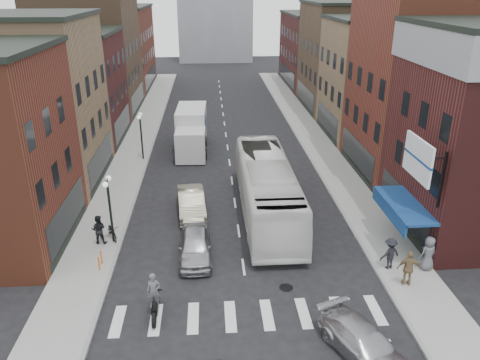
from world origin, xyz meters
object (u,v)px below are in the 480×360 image
at_px(motorcycle_rider, 154,297).
at_px(ped_right_b, 409,268).
at_px(streetlamp_far, 141,128).
at_px(sedan_left_near, 195,246).
at_px(box_truck, 191,131).
at_px(ped_right_a, 390,253).
at_px(sedan_left_far, 191,203).
at_px(billboard_sign, 419,160).
at_px(parked_bicycle, 112,231).
at_px(ped_left_solo, 99,229).
at_px(curb_car, 364,344).
at_px(streetlamp_near, 109,198).
at_px(ped_right_c, 428,253).
at_px(bike_rack, 100,260).
at_px(transit_bus, 267,188).

distance_m(motorcycle_rider, ped_right_b, 12.40).
distance_m(streetlamp_far, ped_right_b, 24.80).
height_order(motorcycle_rider, sedan_left_near, motorcycle_rider).
distance_m(box_truck, motorcycle_rider, 23.27).
bearing_deg(ped_right_a, sedan_left_far, -53.37).
bearing_deg(billboard_sign, ped_right_b, -107.24).
distance_m(sedan_left_near, ped_right_a, 10.42).
xyz_separation_m(parked_bicycle, ped_left_solo, (-0.64, -0.52, 0.42)).
bearing_deg(sedan_left_far, ped_left_solo, -149.51).
xyz_separation_m(streetlamp_far, curb_car, (11.78, -23.88, -2.24)).
bearing_deg(billboard_sign, streetlamp_near, 167.65).
relative_size(sedan_left_far, ped_right_b, 2.52).
relative_size(box_truck, sedan_left_near, 1.92).
relative_size(sedan_left_near, ped_right_a, 2.51).
relative_size(sedan_left_near, curb_car, 0.96).
xyz_separation_m(billboard_sign, sedan_left_near, (-11.18, 1.60, -5.38)).
height_order(parked_bicycle, ped_right_c, ped_right_c).
distance_m(parked_bicycle, ped_right_a, 15.73).
relative_size(sedan_left_near, parked_bicycle, 2.56).
xyz_separation_m(box_truck, motorcycle_rider, (-1.04, -23.23, -0.75)).
bearing_deg(bike_rack, ped_right_b, -9.58).
height_order(motorcycle_rider, ped_right_b, motorcycle_rider).
xyz_separation_m(curb_car, ped_right_b, (3.63, 4.54, 0.44)).
bearing_deg(transit_bus, bike_rack, -148.83).
distance_m(sedan_left_near, ped_right_b, 11.16).
distance_m(parked_bicycle, ped_right_b, 16.56).
bearing_deg(ped_right_c, bike_rack, -18.76).
bearing_deg(ped_right_a, transit_bus, -69.21).
bearing_deg(ped_left_solo, streetlamp_near, -166.04).
xyz_separation_m(streetlamp_far, ped_right_c, (17.00, -18.05, -1.81)).
distance_m(billboard_sign, parked_bicycle, 17.46).
height_order(streetlamp_near, transit_bus, streetlamp_near).
distance_m(curb_car, ped_right_b, 5.83).
bearing_deg(sedan_left_far, ped_right_c, -36.42).
xyz_separation_m(sedan_left_far, ped_right_c, (12.55, -7.63, 0.31)).
bearing_deg(sedan_left_far, sedan_left_near, -91.40).
bearing_deg(curb_car, ped_left_solo, 119.38).
xyz_separation_m(streetlamp_near, ped_right_b, (15.42, -5.34, -1.81)).
distance_m(box_truck, sedan_left_near, 18.43).
bearing_deg(box_truck, billboard_sign, -57.53).
distance_m(ped_left_solo, ped_right_c, 18.18).
bearing_deg(ped_right_a, ped_right_c, 154.53).
bearing_deg(parked_bicycle, ped_right_a, -40.01).
xyz_separation_m(streetlamp_far, box_truck, (4.14, 2.49, -1.10)).
height_order(streetlamp_far, box_truck, streetlamp_far).
bearing_deg(sedan_left_near, ped_left_solo, 161.03).
height_order(curb_car, parked_bicycle, curb_car).
bearing_deg(bike_rack, ped_right_a, -4.18).
height_order(streetlamp_near, ped_right_a, streetlamp_near).
xyz_separation_m(billboard_sign, ped_right_a, (-0.94, -0.32, -5.10)).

